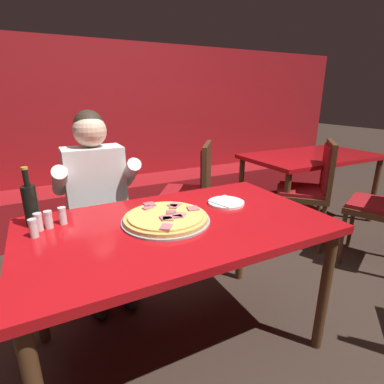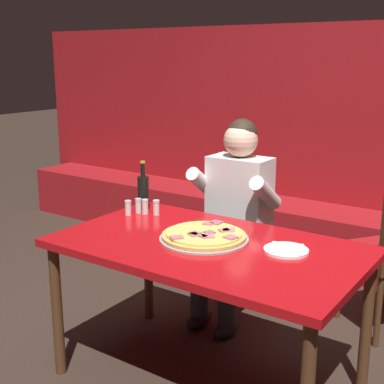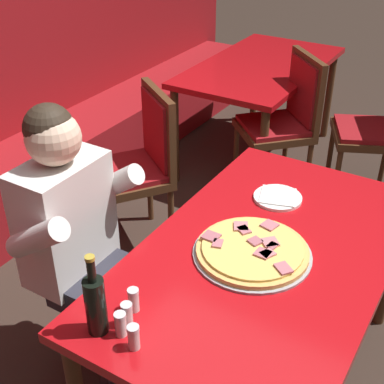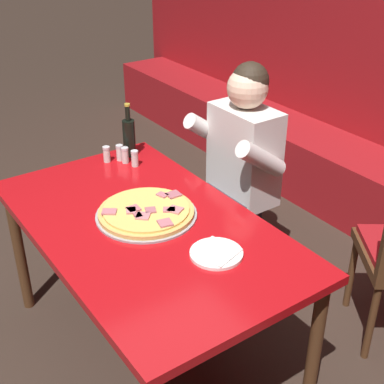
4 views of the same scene
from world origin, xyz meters
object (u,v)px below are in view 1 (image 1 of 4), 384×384
at_px(shaker_parmesan, 38,223).
at_px(diner_seated_blue_shirt, 99,199).
at_px(dining_chair_far_left, 193,187).
at_px(plate_white_paper, 226,202).
at_px(dining_chair_near_left, 312,185).
at_px(background_dining_table, 311,162).
at_px(shaker_red_pepper_flakes, 49,220).
at_px(shaker_black_pepper, 63,216).
at_px(main_dining_table, 178,236).
at_px(beer_bottle, 31,204).
at_px(pizza, 166,218).
at_px(shaker_oregano, 33,229).

height_order(shaker_parmesan, diner_seated_blue_shirt, diner_seated_blue_shirt).
height_order(shaker_parmesan, dining_chair_far_left, dining_chair_far_left).
xyz_separation_m(plate_white_paper, dining_chair_near_left, (1.25, 0.47, -0.19)).
xyz_separation_m(dining_chair_near_left, background_dining_table, (0.39, 0.37, 0.10)).
height_order(shaker_parmesan, shaker_red_pepper_flakes, same).
xyz_separation_m(shaker_black_pepper, background_dining_table, (2.51, 0.71, -0.12)).
distance_m(main_dining_table, dining_chair_near_left, 1.71).
distance_m(shaker_black_pepper, dining_chair_far_left, 1.44).
xyz_separation_m(beer_bottle, diner_seated_blue_shirt, (0.38, 0.40, -0.16)).
bearing_deg(pizza, dining_chair_far_left, 56.18).
xyz_separation_m(pizza, shaker_oregano, (-0.59, 0.11, 0.02)).
distance_m(shaker_parmesan, diner_seated_blue_shirt, 0.60).
bearing_deg(shaker_black_pepper, diner_seated_blue_shirt, 60.61).
xyz_separation_m(pizza, plate_white_paper, (0.41, 0.07, -0.01)).
xyz_separation_m(main_dining_table, diner_seated_blue_shirt, (-0.26, 0.68, 0.02)).
bearing_deg(shaker_parmesan, dining_chair_near_left, 9.33).
height_order(main_dining_table, dining_chair_far_left, dining_chair_far_left).
distance_m(main_dining_table, background_dining_table, 2.21).
distance_m(pizza, dining_chair_far_left, 1.26).
relative_size(shaker_parmesan, background_dining_table, 0.06).
xyz_separation_m(main_dining_table, pizza, (-0.05, 0.04, 0.09)).
bearing_deg(plate_white_paper, shaker_oregano, 178.02).
height_order(pizza, shaker_parmesan, shaker_parmesan).
xyz_separation_m(diner_seated_blue_shirt, dining_chair_far_left, (0.90, 0.38, -0.15)).
height_order(plate_white_paper, shaker_oregano, shaker_oregano).
relative_size(beer_bottle, dining_chair_near_left, 0.30).
relative_size(pizza, shaker_oregano, 5.17).
xyz_separation_m(pizza, shaker_parmesan, (-0.57, 0.17, 0.02)).
height_order(beer_bottle, shaker_black_pepper, beer_bottle).
bearing_deg(plate_white_paper, main_dining_table, -163.21).
distance_m(pizza, shaker_oregano, 0.60).
distance_m(plate_white_paper, background_dining_table, 1.84).
bearing_deg(diner_seated_blue_shirt, shaker_oregano, -125.09).
bearing_deg(background_dining_table, diner_seated_blue_shirt, -173.31).
distance_m(plate_white_paper, shaker_black_pepper, 0.88).
height_order(shaker_black_pepper, dining_chair_far_left, dining_chair_far_left).
height_order(shaker_black_pepper, background_dining_table, shaker_black_pepper).
distance_m(beer_bottle, background_dining_table, 2.72).
height_order(pizza, background_dining_table, pizza).
relative_size(shaker_red_pepper_flakes, dining_chair_far_left, 0.09).
xyz_separation_m(shaker_parmesan, diner_seated_blue_shirt, (0.36, 0.47, -0.09)).
height_order(pizza, shaker_red_pepper_flakes, shaker_red_pepper_flakes).
height_order(shaker_parmesan, dining_chair_near_left, dining_chair_near_left).
distance_m(beer_bottle, dining_chair_far_left, 1.53).
distance_m(shaker_oregano, background_dining_table, 2.76).
xyz_separation_m(plate_white_paper, beer_bottle, (-1.00, 0.17, 0.10)).
relative_size(main_dining_table, background_dining_table, 1.05).
bearing_deg(dining_chair_far_left, shaker_red_pepper_flakes, -145.10).
bearing_deg(dining_chair_near_left, plate_white_paper, -159.56).
height_order(plate_white_paper, beer_bottle, beer_bottle).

